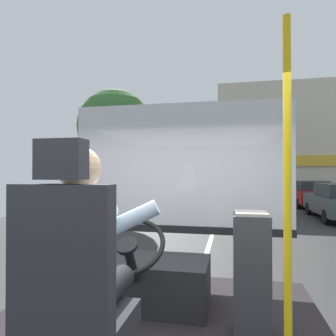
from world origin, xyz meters
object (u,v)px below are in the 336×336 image
(parked_car_red, at_px, (309,193))
(driver_seat, at_px, (73,300))
(fare_box, at_px, (251,275))
(steering_console, at_px, (145,280))
(handrail_pole, at_px, (287,198))
(bus_driver, at_px, (83,249))

(parked_car_red, bearing_deg, driver_seat, -106.40)
(driver_seat, distance_m, fare_box, 1.25)
(steering_console, bearing_deg, handrail_pole, -36.12)
(bus_driver, bearing_deg, driver_seat, -90.00)
(driver_seat, height_order, steering_console, driver_seat)
(driver_seat, height_order, handrail_pole, handrail_pole)
(steering_console, bearing_deg, driver_seat, -90.00)
(driver_seat, xyz_separation_m, fare_box, (0.88, 0.89, -0.12))
(parked_car_red, bearing_deg, steering_console, -107.59)
(driver_seat, xyz_separation_m, handrail_pole, (1.04, 0.46, 0.46))
(driver_seat, relative_size, bus_driver, 1.56)
(bus_driver, relative_size, steering_console, 0.76)
(driver_seat, distance_m, handrail_pole, 1.23)
(driver_seat, xyz_separation_m, bus_driver, (0.00, 0.10, 0.21))
(bus_driver, height_order, handrail_pole, handrail_pole)
(fare_box, xyz_separation_m, parked_car_red, (4.16, 16.21, -0.48))
(steering_console, height_order, fare_box, fare_box)
(bus_driver, distance_m, fare_box, 1.22)
(bus_driver, bearing_deg, fare_box, 41.96)
(driver_seat, height_order, fare_box, driver_seat)
(bus_driver, xyz_separation_m, fare_box, (0.88, 0.79, -0.33))
(parked_car_red, bearing_deg, bus_driver, -106.50)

